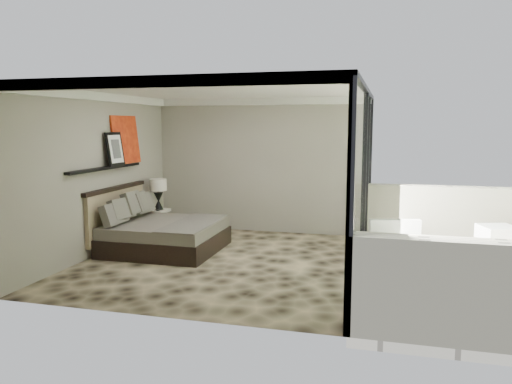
% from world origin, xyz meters
% --- Properties ---
extents(floor, '(5.00, 5.00, 0.00)m').
position_xyz_m(floor, '(0.00, 0.00, 0.00)').
color(floor, black).
rests_on(floor, ground).
extents(ceiling, '(4.50, 5.00, 0.02)m').
position_xyz_m(ceiling, '(0.00, 0.00, 2.79)').
color(ceiling, silver).
rests_on(ceiling, back_wall).
extents(back_wall, '(4.50, 0.02, 2.80)m').
position_xyz_m(back_wall, '(0.00, 2.49, 1.40)').
color(back_wall, gray).
rests_on(back_wall, floor).
extents(left_wall, '(0.02, 5.00, 2.80)m').
position_xyz_m(left_wall, '(-2.24, 0.00, 1.40)').
color(left_wall, gray).
rests_on(left_wall, floor).
extents(glass_wall, '(0.08, 5.00, 2.80)m').
position_xyz_m(glass_wall, '(2.25, 0.00, 1.40)').
color(glass_wall, white).
rests_on(glass_wall, floor).
extents(terrace_slab, '(3.00, 5.00, 0.12)m').
position_xyz_m(terrace_slab, '(3.75, 0.00, -0.06)').
color(terrace_slab, beige).
rests_on(terrace_slab, ground).
extents(picture_ledge, '(0.12, 2.20, 0.05)m').
position_xyz_m(picture_ledge, '(-2.18, 0.10, 1.50)').
color(picture_ledge, black).
rests_on(picture_ledge, left_wall).
extents(bed, '(1.97, 1.91, 1.08)m').
position_xyz_m(bed, '(-1.33, 0.43, 0.32)').
color(bed, black).
rests_on(bed, floor).
extents(nightstand, '(0.56, 0.56, 0.46)m').
position_xyz_m(nightstand, '(-2.00, 1.63, 0.23)').
color(nightstand, black).
rests_on(nightstand, floor).
extents(table_lamp, '(0.35, 0.35, 0.63)m').
position_xyz_m(table_lamp, '(-1.95, 1.64, 0.92)').
color(table_lamp, black).
rests_on(table_lamp, nightstand).
extents(abstract_canvas, '(0.13, 0.90, 0.90)m').
position_xyz_m(abstract_canvas, '(-2.19, 0.84, 1.97)').
color(abstract_canvas, red).
rests_on(abstract_canvas, picture_ledge).
extents(framed_print, '(0.11, 0.50, 0.60)m').
position_xyz_m(framed_print, '(-2.14, 0.35, 1.82)').
color(framed_print, black).
rests_on(framed_print, picture_ledge).
extents(ottoman, '(0.70, 0.70, 0.56)m').
position_xyz_m(ottoman, '(4.45, 1.40, 0.28)').
color(ottoman, silver).
rests_on(ottoman, terrace_slab).
extents(lounger, '(1.27, 1.88, 0.67)m').
position_xyz_m(lounger, '(2.95, 0.21, 0.21)').
color(lounger, silver).
rests_on(lounger, terrace_slab).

